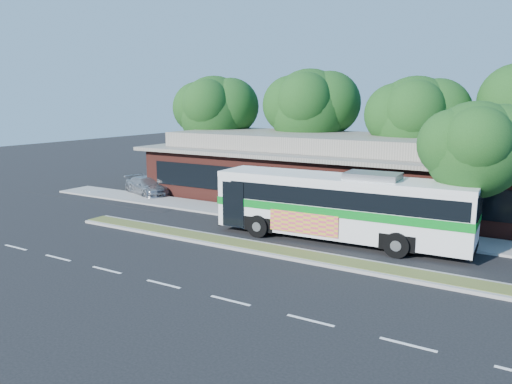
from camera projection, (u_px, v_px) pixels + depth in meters
ground at (296, 261)px, 21.22m from camera, size 120.00×120.00×0.00m
median_strip at (302, 255)px, 21.71m from camera, size 26.00×1.10×0.15m
sidewalk at (350, 227)px, 26.59m from camera, size 44.00×2.60×0.12m
parking_lot at (146, 187)px, 38.78m from camera, size 14.00×12.00×0.01m
plaza_building at (388, 173)px, 31.76m from camera, size 33.20×11.20×4.45m
tree_bg_a at (220, 110)px, 40.29m from camera, size 6.47×5.80×8.63m
tree_bg_b at (316, 108)px, 37.01m from camera, size 6.69×6.00×9.00m
tree_bg_c at (422, 118)px, 32.22m from camera, size 6.24×5.60×8.26m
transit_bus at (341, 202)px, 23.83m from camera, size 12.39×3.26×3.45m
sedan at (147, 186)px, 35.73m from camera, size 4.76×3.21×1.28m
sidewalk_tree at (483, 148)px, 21.70m from camera, size 4.75×4.26×6.72m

